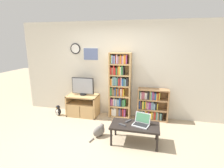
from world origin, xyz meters
The scene contains 12 objects.
ground_plane centered at (0.00, 0.00, 0.00)m, with size 18.00×18.00×0.00m, color tan.
wall_back centered at (-0.01, 1.78, 1.30)m, with size 5.64×0.09×2.60m.
tv_stand centered at (-0.93, 1.46, 0.30)m, with size 0.85×0.51×0.60m.
television centered at (-0.92, 1.49, 0.85)m, with size 0.62×0.18×0.50m.
bookshelf_tall centered at (0.09, 1.62, 0.89)m, with size 0.59×0.26×1.79m.
bookshelf_short centered at (0.96, 1.62, 0.41)m, with size 0.80×0.27×0.86m.
coffee_table centered at (0.65, 0.39, 0.36)m, with size 0.99×0.51×0.41m.
laptop centered at (0.78, 0.42, 0.47)m, with size 0.38×0.34×0.24m.
remote_near_laptop centered at (0.50, 0.51, 0.42)m, with size 0.13×0.16×0.02m.
remote_far_from_laptop centered at (0.41, 0.31, 0.42)m, with size 0.16×0.11×0.02m.
cat centered at (-0.14, 0.46, 0.13)m, with size 0.30×0.46×0.29m.
penguin_figurine centered at (-1.62, 1.29, 0.14)m, with size 0.16×0.14×0.30m.
Camera 1 is at (0.94, -2.91, 2.07)m, focal length 28.00 mm.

